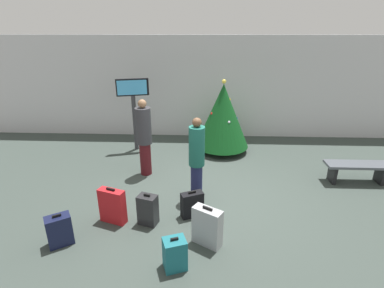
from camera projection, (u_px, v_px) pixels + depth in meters
ground_plane at (208, 197)px, 6.35m from camera, size 16.00×16.00×0.00m
back_wall at (208, 88)px, 9.51m from camera, size 16.00×0.20×3.22m
holiday_tree at (223, 116)px, 8.36m from camera, size 1.54×1.54×2.11m
flight_info_kiosk at (133, 101)px, 8.36m from camera, size 0.89×0.33×2.10m
waiting_bench at (357, 168)px, 6.85m from camera, size 1.46×0.44×0.48m
traveller_0 at (197, 157)px, 6.01m from camera, size 0.36×0.36×1.78m
traveller_1 at (144, 136)px, 7.03m from camera, size 0.39×0.39×1.89m
suitcase_0 at (113, 206)px, 5.44m from camera, size 0.53×0.33×0.71m
suitcase_1 at (175, 254)px, 4.40m from camera, size 0.40×0.37×0.55m
suitcase_2 at (207, 227)px, 4.87m from camera, size 0.53×0.43×0.72m
suitcase_3 at (59, 230)px, 4.89m from camera, size 0.46×0.42×0.57m
suitcase_4 at (148, 210)px, 5.40m from camera, size 0.40×0.32×0.62m
suitcase_5 at (192, 204)px, 5.64m from camera, size 0.46×0.34×0.54m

